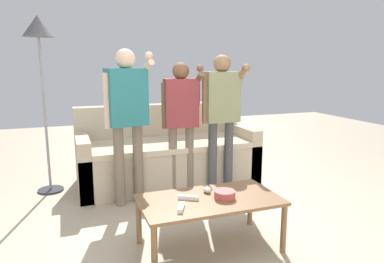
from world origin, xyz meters
TOP-DOWN VIEW (x-y plane):
  - ground_plane at (0.00, 0.00)m, footprint 12.00×12.00m
  - couch at (0.11, 1.47)m, footprint 2.09×0.93m
  - coffee_table at (-0.02, -0.21)m, footprint 1.07×0.58m
  - snack_bowl at (0.09, -0.25)m, footprint 0.16×0.16m
  - game_remote_nunchuk at (0.01, -0.09)m, footprint 0.06×0.09m
  - floor_lamp at (-1.22, 1.56)m, footprint 0.32×0.32m
  - player_left at (-0.44, 0.90)m, footprint 0.49×0.30m
  - player_center at (0.15, 1.00)m, footprint 0.42×0.30m
  - player_right at (0.60, 0.93)m, footprint 0.45×0.34m
  - game_remote_wand_near at (-0.18, -0.18)m, footprint 0.15×0.11m
  - game_remote_wand_far at (-0.29, -0.33)m, footprint 0.10×0.15m

SIDE VIEW (x-z plane):
  - ground_plane at x=0.00m, z-range 0.00..0.00m
  - couch at x=0.11m, z-range -0.14..0.77m
  - coffee_table at x=-0.02m, z-range 0.16..0.57m
  - game_remote_wand_near at x=-0.18m, z-range 0.41..0.44m
  - game_remote_wand_far at x=-0.29m, z-range 0.41..0.44m
  - game_remote_nunchuk at x=0.01m, z-range 0.40..0.46m
  - snack_bowl at x=0.09m, z-range 0.41..0.47m
  - player_center at x=0.15m, z-range 0.19..1.62m
  - player_right at x=0.60m, z-range 0.20..1.71m
  - player_left at x=-0.44m, z-range 0.20..1.76m
  - floor_lamp at x=-1.22m, z-range 0.69..2.60m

